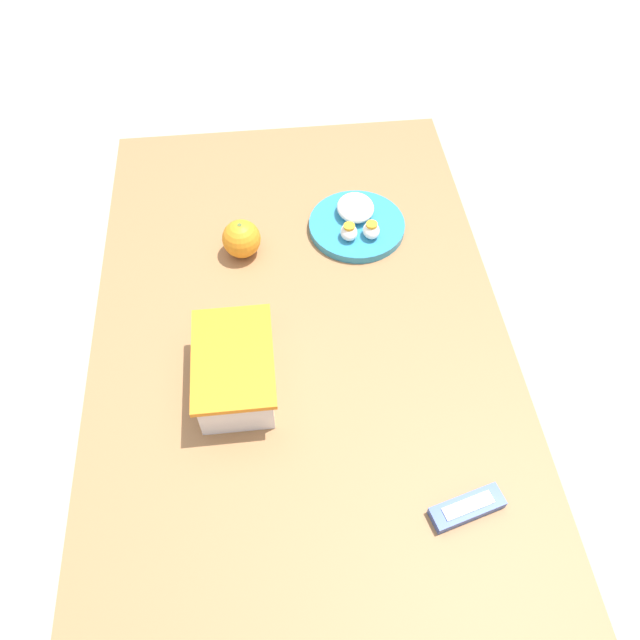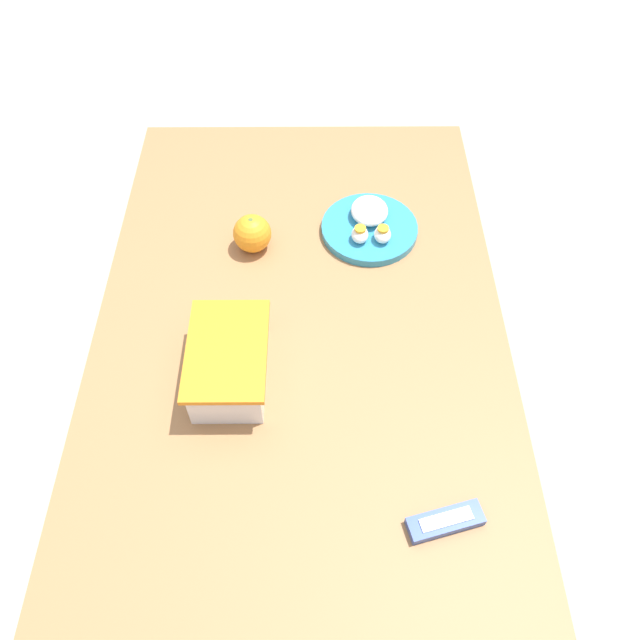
% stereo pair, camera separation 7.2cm
% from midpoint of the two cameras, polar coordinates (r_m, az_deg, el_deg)
% --- Properties ---
extents(ground_plane, '(10.00, 10.00, 0.00)m').
position_cam_midpoint_polar(ground_plane, '(1.88, -2.39, -14.29)').
color(ground_plane, '#B2A899').
extents(table, '(1.26, 0.80, 0.75)m').
position_cam_midpoint_polar(table, '(1.28, -3.39, -2.64)').
color(table, '#996B42').
rests_on(table, ground_plane).
extents(food_container, '(0.21, 0.14, 0.09)m').
position_cam_midpoint_polar(food_container, '(1.13, -9.58, -4.74)').
color(food_container, white).
rests_on(food_container, table).
extents(orange_fruit, '(0.08, 0.08, 0.08)m').
position_cam_midpoint_polar(orange_fruit, '(1.33, -8.75, 7.30)').
color(orange_fruit, orange).
rests_on(orange_fruit, table).
extents(rice_plate, '(0.21, 0.21, 0.05)m').
position_cam_midpoint_polar(rice_plate, '(1.38, 1.87, 8.89)').
color(rice_plate, teal).
rests_on(rice_plate, table).
extents(candy_bar, '(0.07, 0.13, 0.02)m').
position_cam_midpoint_polar(candy_bar, '(1.05, 11.33, -16.57)').
color(candy_bar, '#334C9E').
rests_on(candy_bar, table).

